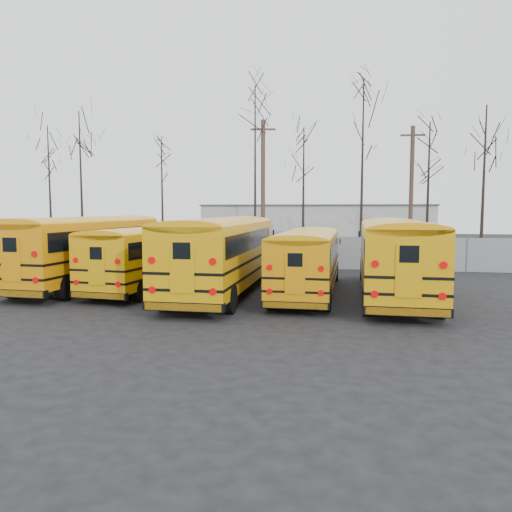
% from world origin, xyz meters
% --- Properties ---
extents(ground, '(120.00, 120.00, 0.00)m').
position_xyz_m(ground, '(0.00, 0.00, 0.00)').
color(ground, black).
rests_on(ground, ground).
extents(fence, '(40.00, 0.04, 2.00)m').
position_xyz_m(fence, '(0.00, 12.00, 1.00)').
color(fence, gray).
rests_on(fence, ground).
extents(distant_building, '(22.00, 8.00, 4.00)m').
position_xyz_m(distant_building, '(2.00, 32.00, 2.00)').
color(distant_building, beige).
rests_on(distant_building, ground).
extents(bus_a, '(3.31, 12.18, 3.38)m').
position_xyz_m(bus_a, '(-7.08, 3.14, 1.98)').
color(bus_a, black).
rests_on(bus_a, ground).
extents(bus_b, '(3.42, 10.63, 2.93)m').
position_xyz_m(bus_b, '(-3.66, 2.91, 1.71)').
color(bus_b, black).
rests_on(bus_b, ground).
extents(bus_c, '(2.79, 12.04, 3.36)m').
position_xyz_m(bus_c, '(-0.14, 1.79, 1.97)').
color(bus_c, black).
rests_on(bus_c, ground).
extents(bus_d, '(2.44, 10.19, 2.84)m').
position_xyz_m(bus_d, '(3.45, 2.28, 1.66)').
color(bus_d, black).
rests_on(bus_d, ground).
extents(bus_e, '(2.88, 11.85, 3.30)m').
position_xyz_m(bus_e, '(7.07, 2.28, 1.94)').
color(bus_e, black).
rests_on(bus_e, ground).
extents(utility_pole_left, '(1.76, 0.43, 9.92)m').
position_xyz_m(utility_pole_left, '(-0.88, 16.37, 5.10)').
color(utility_pole_left, '#483528').
rests_on(utility_pole_left, ground).
extents(utility_pole_right, '(1.66, 0.29, 9.29)m').
position_xyz_m(utility_pole_right, '(9.34, 16.92, 4.77)').
color(utility_pole_right, '#433026').
rests_on(utility_pole_right, ground).
extents(tree_0, '(0.26, 0.26, 10.11)m').
position_xyz_m(tree_0, '(-17.85, 16.80, 5.05)').
color(tree_0, black).
rests_on(tree_0, ground).
extents(tree_1, '(0.26, 0.26, 10.84)m').
position_xyz_m(tree_1, '(-14.42, 15.49, 5.42)').
color(tree_1, black).
rests_on(tree_1, ground).
extents(tree_2, '(0.26, 0.26, 9.08)m').
position_xyz_m(tree_2, '(-8.92, 17.62, 4.54)').
color(tree_2, black).
rests_on(tree_2, ground).
extents(tree_3, '(0.26, 0.26, 11.71)m').
position_xyz_m(tree_3, '(-0.95, 13.75, 5.86)').
color(tree_3, black).
rests_on(tree_3, ground).
extents(tree_4, '(0.26, 0.26, 9.22)m').
position_xyz_m(tree_4, '(2.07, 15.61, 4.61)').
color(tree_4, black).
rests_on(tree_4, ground).
extents(tree_5, '(0.26, 0.26, 12.57)m').
position_xyz_m(tree_5, '(6.02, 16.85, 6.29)').
color(tree_5, black).
rests_on(tree_5, ground).
extents(tree_6, '(0.26, 0.26, 9.62)m').
position_xyz_m(tree_6, '(10.52, 17.48, 4.81)').
color(tree_6, black).
rests_on(tree_6, ground).
extents(tree_7, '(0.26, 0.26, 10.11)m').
position_xyz_m(tree_7, '(13.43, 14.75, 5.05)').
color(tree_7, black).
rests_on(tree_7, ground).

